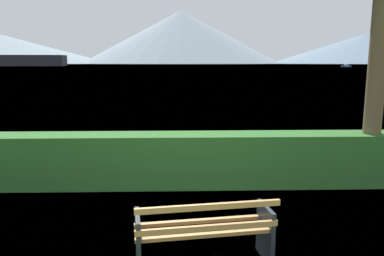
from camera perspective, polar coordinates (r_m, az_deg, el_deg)
name	(u,v)px	position (r m, az deg, el deg)	size (l,w,h in m)	color
water_surface	(181,65)	(313.01, -1.65, 9.50)	(620.00, 620.00, 0.00)	#6B8EA3
park_bench	(204,232)	(4.58, 1.86, -15.43)	(1.68, 0.79, 0.87)	#A0703F
hedge_row	(194,160)	(7.36, 0.38, -4.81)	(12.90, 0.71, 1.02)	#285B23
fishing_boat_near	(346,66)	(196.07, 22.25, 8.67)	(5.71, 4.36, 1.44)	#335693
distant_hills	(165,43)	(569.44, -4.12, 12.67)	(828.98, 332.45, 77.97)	gray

